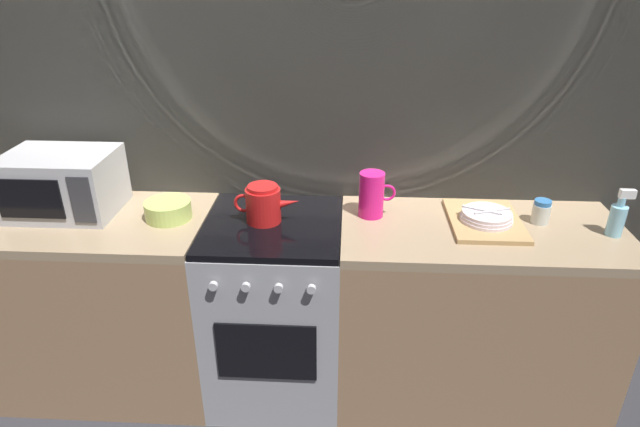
# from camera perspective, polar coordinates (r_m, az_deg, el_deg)

# --- Properties ---
(ground_plane) EXTENTS (8.00, 8.00, 0.00)m
(ground_plane) POSITION_cam_1_polar(r_m,az_deg,el_deg) (2.84, -4.37, -17.41)
(ground_plane) COLOR #2D2D33
(back_wall) EXTENTS (3.60, 0.05, 2.40)m
(back_wall) POSITION_cam_1_polar(r_m,az_deg,el_deg) (2.49, -4.37, 8.56)
(back_wall) COLOR #B2AD9E
(back_wall) RESTS_ON ground_plane
(counter_left) EXTENTS (1.20, 0.60, 0.90)m
(counter_left) POSITION_cam_1_polar(r_m,az_deg,el_deg) (2.81, -23.46, -8.64)
(counter_left) COLOR #997251
(counter_left) RESTS_ON ground_plane
(stove_unit) EXTENTS (0.60, 0.63, 0.90)m
(stove_unit) POSITION_cam_1_polar(r_m,az_deg,el_deg) (2.55, -4.72, -10.06)
(stove_unit) COLOR #9E9EA3
(stove_unit) RESTS_ON ground_plane
(counter_right) EXTENTS (1.20, 0.60, 0.90)m
(counter_right) POSITION_cam_1_polar(r_m,az_deg,el_deg) (2.59, 15.76, -10.36)
(counter_right) COLOR #997251
(counter_right) RESTS_ON ground_plane
(microwave) EXTENTS (0.46, 0.35, 0.27)m
(microwave) POSITION_cam_1_polar(r_m,az_deg,el_deg) (2.61, -25.74, 2.93)
(microwave) COLOR #B2B2B7
(microwave) RESTS_ON counter_left
(kettle) EXTENTS (0.28, 0.15, 0.17)m
(kettle) POSITION_cam_1_polar(r_m,az_deg,el_deg) (2.29, -6.03, 1.02)
(kettle) COLOR red
(kettle) RESTS_ON stove_unit
(mixing_bowl) EXTENTS (0.20, 0.20, 0.08)m
(mixing_bowl) POSITION_cam_1_polar(r_m,az_deg,el_deg) (2.42, -15.86, 0.38)
(mixing_bowl) COLOR #B7D166
(mixing_bowl) RESTS_ON counter_left
(pitcher) EXTENTS (0.16, 0.11, 0.20)m
(pitcher) POSITION_cam_1_polar(r_m,az_deg,el_deg) (2.34, 5.54, 2.03)
(pitcher) COLOR #E5197A
(pitcher) RESTS_ON counter_right
(dish_pile) EXTENTS (0.30, 0.40, 0.07)m
(dish_pile) POSITION_cam_1_polar(r_m,az_deg,el_deg) (2.39, 17.21, -0.52)
(dish_pile) COLOR tan
(dish_pile) RESTS_ON counter_right
(spice_jar) EXTENTS (0.08, 0.08, 0.10)m
(spice_jar) POSITION_cam_1_polar(r_m,az_deg,el_deg) (2.47, 22.49, 0.17)
(spice_jar) COLOR silver
(spice_jar) RESTS_ON counter_right
(spray_bottle) EXTENTS (0.08, 0.06, 0.20)m
(spray_bottle) POSITION_cam_1_polar(r_m,az_deg,el_deg) (2.48, 29.12, -0.38)
(spray_bottle) COLOR #8CCCE5
(spray_bottle) RESTS_ON counter_right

